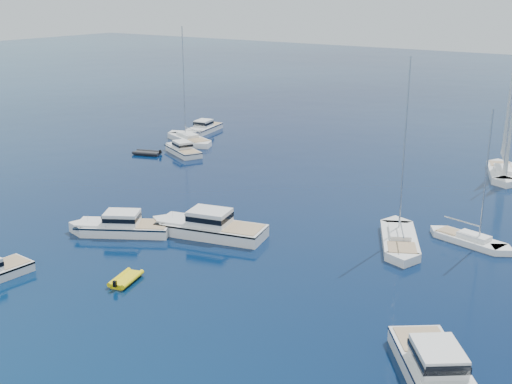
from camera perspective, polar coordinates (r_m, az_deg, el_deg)
motor_cruiser_left at (r=59.66m, az=-11.56°, el=-3.49°), size 9.87×7.49×2.55m
motor_cruiser_centre at (r=58.19m, az=-4.17°, el=-3.70°), size 11.84×6.05×2.98m
motor_cruiser_far_l at (r=86.70m, az=-6.38°, el=3.31°), size 8.41×5.78×2.14m
motor_cruiser_horizon at (r=99.28m, az=-4.58°, el=5.16°), size 4.30×9.12×2.30m
sailboat_mid_r at (r=57.37m, az=12.22°, el=-4.39°), size 7.54×11.08×16.14m
sailboat_centre at (r=59.02m, az=17.92°, el=-4.23°), size 8.51×4.03×12.10m
sailboat_sails_r at (r=80.98m, az=20.39°, el=1.31°), size 6.60×11.46×16.39m
sailboat_far_l at (r=93.22m, az=-5.77°, el=4.33°), size 11.35×6.83×16.28m
tender_yellow at (r=50.11m, az=-11.13°, el=-7.60°), size 2.51×3.43×0.95m
tender_grey_near at (r=59.53m, az=-9.23°, el=-3.40°), size 4.12×3.40×0.95m
tender_grey_far at (r=86.76m, az=-9.36°, el=3.20°), size 4.14×3.07×0.95m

